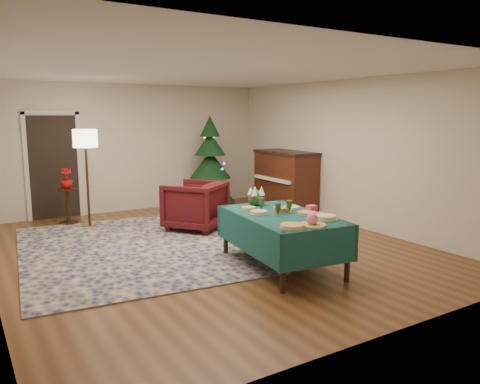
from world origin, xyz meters
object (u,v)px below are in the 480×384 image
potted_plant (67,183)px  piano (285,183)px  gift_box (312,209)px  floor_lamp (85,144)px  buffet_table (281,225)px  armchair (195,203)px  christmas_tree (210,166)px  side_table (68,207)px

potted_plant → piano: bearing=-17.3°
gift_box → potted_plant: size_ratio=0.30×
floor_lamp → piano: bearing=-12.9°
floor_lamp → piano: floor_lamp is taller
buffet_table → armchair: 2.52m
floor_lamp → potted_plant: 0.89m
potted_plant → christmas_tree: christmas_tree is taller
armchair → piano: (2.30, 0.37, 0.16)m
christmas_tree → armchair: bearing=-125.4°
buffet_table → floor_lamp: 4.22m
armchair → potted_plant: 2.52m
christmas_tree → buffet_table: bearing=-105.4°
floor_lamp → side_table: size_ratio=2.64×
side_table → floor_lamp: bearing=-55.1°
floor_lamp → buffet_table: bearing=-66.5°
armchair → piano: 2.33m
christmas_tree → potted_plant: bearing=-178.6°
gift_box → side_table: (-2.36, 4.29, -0.45)m
potted_plant → piano: size_ratio=0.26×
christmas_tree → piano: size_ratio=1.33×
floor_lamp → side_table: floor_lamp is taller
buffet_table → floor_lamp: bearing=113.5°
gift_box → piano: 3.50m
gift_box → christmas_tree: 4.43m
side_table → piano: size_ratio=0.45×
side_table → potted_plant: potted_plant is taller
gift_box → armchair: 2.69m
side_table → potted_plant: size_ratio=1.74×
floor_lamp → side_table: 1.30m
armchair → floor_lamp: 2.27m
potted_plant → piano: (4.16, -1.30, -0.15)m
buffet_table → gift_box: gift_box is taller
gift_box → potted_plant: bearing=118.8°
christmas_tree → floor_lamp: bearing=-170.2°
side_table → potted_plant: 0.46m
floor_lamp → piano: (3.87, -0.89, -0.89)m
buffet_table → piano: 3.65m
armchair → gift_box: bearing=63.8°
buffet_table → christmas_tree: christmas_tree is taller
floor_lamp → piano: size_ratio=1.18×
potted_plant → christmas_tree: (3.10, 0.07, 0.12)m
floor_lamp → potted_plant: size_ratio=4.59×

